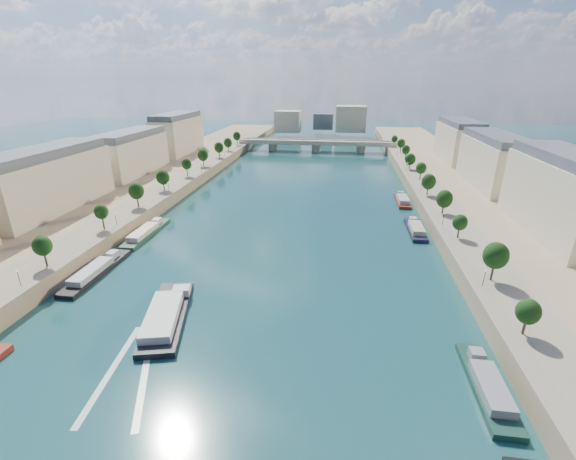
% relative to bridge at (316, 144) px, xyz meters
% --- Properties ---
extents(ground, '(700.00, 700.00, 0.00)m').
position_rel_bridge_xyz_m(ground, '(0.00, -143.60, -5.08)').
color(ground, '#0B2F33').
rests_on(ground, ground).
extents(quay_left, '(44.00, 520.00, 5.00)m').
position_rel_bridge_xyz_m(quay_left, '(-72.00, -143.60, -2.58)').
color(quay_left, '#9E8460').
rests_on(quay_left, ground).
extents(quay_right, '(44.00, 520.00, 5.00)m').
position_rel_bridge_xyz_m(quay_right, '(72.00, -143.60, -2.58)').
color(quay_right, '#9E8460').
rests_on(quay_right, ground).
extents(pave_left, '(14.00, 520.00, 0.10)m').
position_rel_bridge_xyz_m(pave_left, '(-57.00, -143.60, -0.03)').
color(pave_left, gray).
rests_on(pave_left, quay_left).
extents(pave_right, '(14.00, 520.00, 0.10)m').
position_rel_bridge_xyz_m(pave_right, '(57.00, -143.60, -0.03)').
color(pave_right, gray).
rests_on(pave_right, quay_right).
extents(trees_left, '(4.80, 268.80, 8.26)m').
position_rel_bridge_xyz_m(trees_left, '(-55.00, -141.60, 5.39)').
color(trees_left, '#382B1E').
rests_on(trees_left, ground).
extents(trees_right, '(4.80, 268.80, 8.26)m').
position_rel_bridge_xyz_m(trees_right, '(55.00, -133.60, 5.39)').
color(trees_right, '#382B1E').
rests_on(trees_right, ground).
extents(lamps_left, '(0.36, 200.36, 4.28)m').
position_rel_bridge_xyz_m(lamps_left, '(-52.50, -153.60, 2.70)').
color(lamps_left, black).
rests_on(lamps_left, ground).
extents(lamps_right, '(0.36, 200.36, 4.28)m').
position_rel_bridge_xyz_m(lamps_right, '(52.50, -138.60, 2.70)').
color(lamps_right, black).
rests_on(lamps_right, ground).
extents(buildings_left, '(16.00, 226.00, 23.20)m').
position_rel_bridge_xyz_m(buildings_left, '(-85.00, -131.60, 11.37)').
color(buildings_left, beige).
rests_on(buildings_left, ground).
extents(buildings_right, '(16.00, 226.00, 23.20)m').
position_rel_bridge_xyz_m(buildings_right, '(85.00, -131.60, 11.37)').
color(buildings_right, beige).
rests_on(buildings_right, ground).
extents(skyline, '(79.00, 42.00, 22.00)m').
position_rel_bridge_xyz_m(skyline, '(3.19, 75.93, 9.57)').
color(skyline, beige).
rests_on(skyline, ground).
extents(bridge, '(112.00, 12.00, 8.15)m').
position_rel_bridge_xyz_m(bridge, '(0.00, 0.00, 0.00)').
color(bridge, '#C1B79E').
rests_on(bridge, ground).
extents(tour_barge, '(14.09, 28.34, 3.75)m').
position_rel_bridge_xyz_m(tour_barge, '(-17.55, -214.15, -4.06)').
color(tour_barge, black).
rests_on(tour_barge, ground).
extents(wake, '(13.74, 25.96, 0.04)m').
position_rel_bridge_xyz_m(wake, '(-17.55, -230.77, -5.06)').
color(wake, silver).
rests_on(wake, ground).
extents(moored_barges_left, '(5.00, 124.12, 3.60)m').
position_rel_bridge_xyz_m(moored_barges_left, '(-45.50, -215.53, -4.24)').
color(moored_barges_left, '#161D30').
rests_on(moored_barges_left, ground).
extents(moored_barges_right, '(5.00, 157.73, 3.60)m').
position_rel_bridge_xyz_m(moored_barges_right, '(45.50, -191.52, -4.24)').
color(moored_barges_right, black).
rests_on(moored_barges_right, ground).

